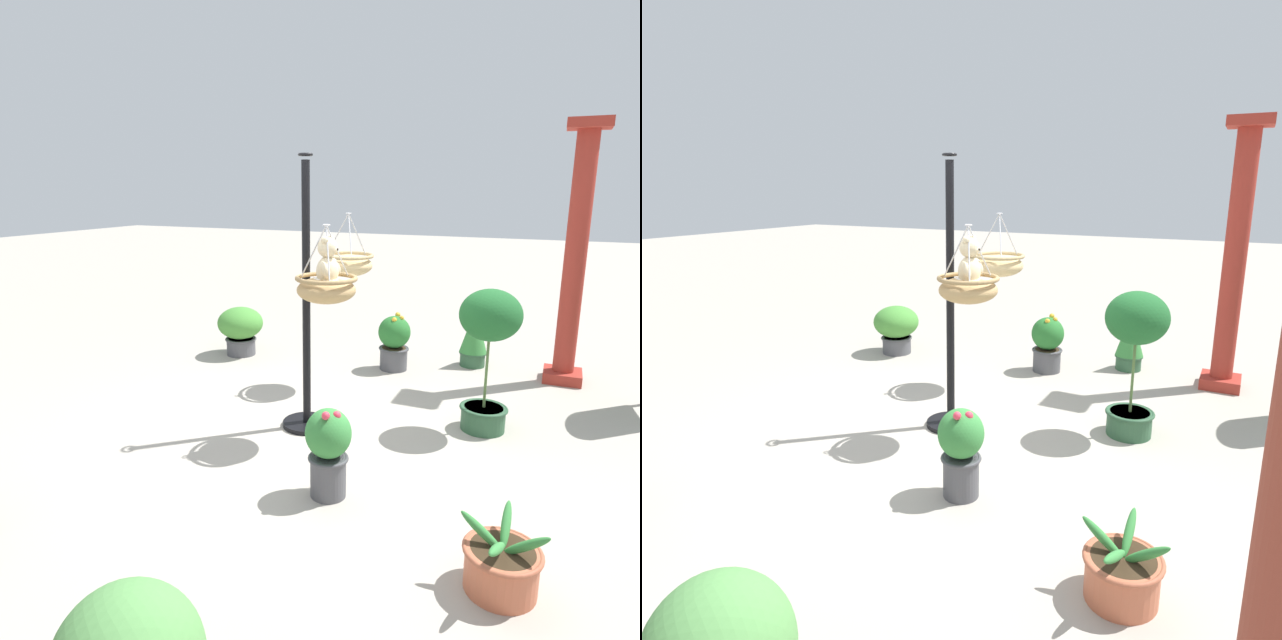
{
  "view_description": "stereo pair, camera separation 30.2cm",
  "coord_description": "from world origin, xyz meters",
  "views": [
    {
      "loc": [
        3.96,
        1.8,
        2.11
      ],
      "look_at": [
        -0.01,
        0.03,
        1.04
      ],
      "focal_mm": 30.66,
      "sensor_mm": 36.0,
      "label": 1
    },
    {
      "loc": [
        3.83,
        2.07,
        2.11
      ],
      "look_at": [
        -0.01,
        0.03,
        1.04
      ],
      "focal_mm": 30.66,
      "sensor_mm": 36.0,
      "label": 2
    }
  ],
  "objects": [
    {
      "name": "potted_plant_tall_leafy",
      "position": [
        0.8,
        0.46,
        0.36
      ],
      "size": [
        0.32,
        0.32,
        0.67
      ],
      "color": "#4C4C51",
      "rests_on": "ground"
    },
    {
      "name": "potted_plant_trailing_ivy",
      "position": [
        -2.01,
        0.09,
        0.34
      ],
      "size": [
        0.37,
        0.37,
        0.67
      ],
      "color": "#4C4C51",
      "rests_on": "ground"
    },
    {
      "name": "hanging_basket_left_high",
      "position": [
        -1.32,
        -0.23,
        1.32
      ],
      "size": [
        0.54,
        0.54,
        0.65
      ],
      "color": "tan"
    },
    {
      "name": "potted_plant_bushy_green",
      "position": [
        -0.74,
        1.29,
        0.82
      ],
      "size": [
        0.52,
        0.52,
        1.27
      ],
      "color": "#2D5638",
      "rests_on": "ground"
    },
    {
      "name": "hanging_basket_with_teddy",
      "position": [
        -0.03,
        0.08,
        1.31
      ],
      "size": [
        0.51,
        0.51,
        0.63
      ],
      "color": "tan"
    },
    {
      "name": "potted_plant_fern_front",
      "position": [
        -2.52,
        0.93,
        0.36
      ],
      "size": [
        0.33,
        0.33,
        0.72
      ],
      "color": "#2D5638",
      "rests_on": "ground"
    },
    {
      "name": "ground_plane",
      "position": [
        0.0,
        0.0,
        0.0
      ],
      "size": [
        40.0,
        40.0,
        0.0
      ],
      "primitive_type": "plane",
      "color": "#A8A093"
    },
    {
      "name": "potted_plant_small_succulent",
      "position": [
        -1.79,
        -1.87,
        0.35
      ],
      "size": [
        0.58,
        0.58,
        0.62
      ],
      "color": "#4C4C51",
      "rests_on": "ground"
    },
    {
      "name": "teddy_bear",
      "position": [
        -0.03,
        0.1,
        1.49
      ],
      "size": [
        0.28,
        0.26,
        0.41
      ],
      "color": "beige"
    },
    {
      "name": "greenhouse_pillar_right",
      "position": [
        -2.38,
        1.93,
        1.33
      ],
      "size": [
        0.42,
        0.42,
        2.77
      ],
      "color": "#9E2D23",
      "rests_on": "ground"
    },
    {
      "name": "display_pole_central",
      "position": [
        -0.18,
        -0.17,
        0.73
      ],
      "size": [
        0.44,
        0.44,
        2.37
      ],
      "color": "black",
      "rests_on": "ground"
    },
    {
      "name": "potted_plant_conical_shrub",
      "position": [
        1.28,
        1.66,
        0.15
      ],
      "size": [
        0.54,
        0.49,
        0.42
      ],
      "color": "#BC6042",
      "rests_on": "ground"
    }
  ]
}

